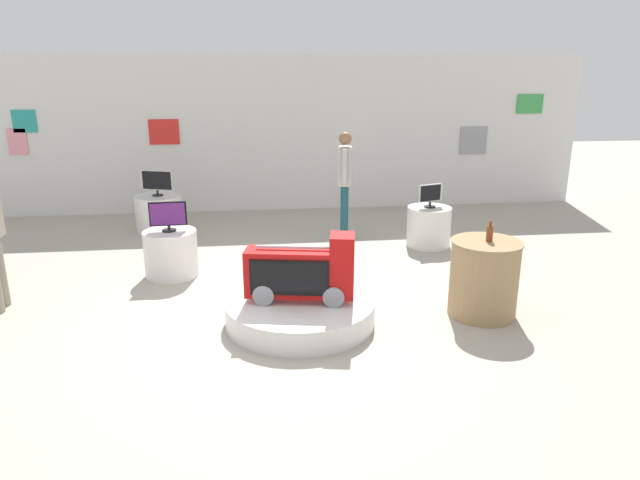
{
  "coord_description": "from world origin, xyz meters",
  "views": [
    {
      "loc": [
        -0.11,
        -5.54,
        2.56
      ],
      "look_at": [
        0.61,
        0.41,
        0.77
      ],
      "focal_mm": 31.5,
      "sensor_mm": 36.0,
      "label": 1
    }
  ],
  "objects_px": {
    "bottle_on_side_table": "(490,233)",
    "tv_on_right_rear": "(157,181)",
    "display_pedestal_center_rear": "(429,227)",
    "tv_on_center_rear": "(430,195)",
    "main_display_pedestal": "(300,311)",
    "display_pedestal_left_rear": "(171,253)",
    "tv_on_left_rear": "(168,215)",
    "display_pedestal_right_rear": "(159,213)",
    "side_table_round": "(484,278)",
    "novelty_firetruck_tv": "(302,274)",
    "shopper_browsing_near_truck": "(345,178)"
  },
  "relations": [
    {
      "from": "tv_on_right_rear",
      "to": "bottle_on_side_table",
      "type": "xyz_separation_m",
      "value": [
        4.04,
        -3.91,
        0.08
      ]
    },
    {
      "from": "display_pedestal_left_rear",
      "to": "shopper_browsing_near_truck",
      "type": "height_order",
      "value": "shopper_browsing_near_truck"
    },
    {
      "from": "tv_on_center_rear",
      "to": "shopper_browsing_near_truck",
      "type": "height_order",
      "value": "shopper_browsing_near_truck"
    },
    {
      "from": "tv_on_left_rear",
      "to": "display_pedestal_left_rear",
      "type": "bearing_deg",
      "value": 87.64
    },
    {
      "from": "display_pedestal_right_rear",
      "to": "tv_on_right_rear",
      "type": "height_order",
      "value": "tv_on_right_rear"
    },
    {
      "from": "display_pedestal_center_rear",
      "to": "side_table_round",
      "type": "relative_size",
      "value": 0.79
    },
    {
      "from": "main_display_pedestal",
      "to": "tv_on_left_rear",
      "type": "bearing_deg",
      "value": 133.13
    },
    {
      "from": "display_pedestal_center_rear",
      "to": "display_pedestal_right_rear",
      "type": "distance_m",
      "value": 4.43
    },
    {
      "from": "tv_on_center_rear",
      "to": "tv_on_left_rear",
      "type": "bearing_deg",
      "value": -166.7
    },
    {
      "from": "main_display_pedestal",
      "to": "bottle_on_side_table",
      "type": "bearing_deg",
      "value": -0.79
    },
    {
      "from": "tv_on_center_rear",
      "to": "side_table_round",
      "type": "distance_m",
      "value": 2.59
    },
    {
      "from": "main_display_pedestal",
      "to": "side_table_round",
      "type": "xyz_separation_m",
      "value": [
        2.0,
        -0.03,
        0.3
      ]
    },
    {
      "from": "display_pedestal_right_rear",
      "to": "bottle_on_side_table",
      "type": "distance_m",
      "value": 5.66
    },
    {
      "from": "tv_on_left_rear",
      "to": "side_table_round",
      "type": "bearing_deg",
      "value": -25.29
    },
    {
      "from": "tv_on_right_rear",
      "to": "bottle_on_side_table",
      "type": "height_order",
      "value": "bottle_on_side_table"
    },
    {
      "from": "main_display_pedestal",
      "to": "shopper_browsing_near_truck",
      "type": "distance_m",
      "value": 3.29
    },
    {
      "from": "display_pedestal_center_rear",
      "to": "tv_on_center_rear",
      "type": "distance_m",
      "value": 0.5
    },
    {
      "from": "display_pedestal_right_rear",
      "to": "bottle_on_side_table",
      "type": "relative_size",
      "value": 3.47
    },
    {
      "from": "display_pedestal_left_rear",
      "to": "tv_on_center_rear",
      "type": "bearing_deg",
      "value": 13.24
    },
    {
      "from": "main_display_pedestal",
      "to": "bottle_on_side_table",
      "type": "distance_m",
      "value": 2.18
    },
    {
      "from": "main_display_pedestal",
      "to": "bottle_on_side_table",
      "type": "relative_size",
      "value": 7.12
    },
    {
      "from": "novelty_firetruck_tv",
      "to": "shopper_browsing_near_truck",
      "type": "bearing_deg",
      "value": 72.62
    },
    {
      "from": "display_pedestal_center_rear",
      "to": "side_table_round",
      "type": "xyz_separation_m",
      "value": [
        -0.2,
        -2.56,
        0.13
      ]
    },
    {
      "from": "tv_on_left_rear",
      "to": "display_pedestal_right_rear",
      "type": "xyz_separation_m",
      "value": [
        -0.48,
        2.24,
        -0.51
      ]
    },
    {
      "from": "tv_on_left_rear",
      "to": "display_pedestal_center_rear",
      "type": "distance_m",
      "value": 3.88
    },
    {
      "from": "display_pedestal_left_rear",
      "to": "bottle_on_side_table",
      "type": "height_order",
      "value": "bottle_on_side_table"
    },
    {
      "from": "bottle_on_side_table",
      "to": "main_display_pedestal",
      "type": "bearing_deg",
      "value": 179.21
    },
    {
      "from": "main_display_pedestal",
      "to": "display_pedestal_left_rear",
      "type": "distance_m",
      "value": 2.27
    },
    {
      "from": "display_pedestal_center_rear",
      "to": "tv_on_right_rear",
      "type": "distance_m",
      "value": 4.46
    },
    {
      "from": "side_table_round",
      "to": "shopper_browsing_near_truck",
      "type": "distance_m",
      "value": 3.27
    },
    {
      "from": "main_display_pedestal",
      "to": "tv_on_center_rear",
      "type": "relative_size",
      "value": 4.13
    },
    {
      "from": "tv_on_left_rear",
      "to": "bottle_on_side_table",
      "type": "relative_size",
      "value": 2.12
    },
    {
      "from": "main_display_pedestal",
      "to": "display_pedestal_left_rear",
      "type": "relative_size",
      "value": 2.31
    },
    {
      "from": "bottle_on_side_table",
      "to": "display_pedestal_right_rear",
      "type": "bearing_deg",
      "value": 135.94
    },
    {
      "from": "display_pedestal_right_rear",
      "to": "side_table_round",
      "type": "bearing_deg",
      "value": -44.2
    },
    {
      "from": "tv_on_left_rear",
      "to": "tv_on_right_rear",
      "type": "height_order",
      "value": "tv_on_right_rear"
    },
    {
      "from": "tv_on_right_rear",
      "to": "main_display_pedestal",
      "type": "bearing_deg",
      "value": -62.5
    },
    {
      "from": "tv_on_left_rear",
      "to": "shopper_browsing_near_truck",
      "type": "relative_size",
      "value": 0.28
    },
    {
      "from": "main_display_pedestal",
      "to": "tv_on_right_rear",
      "type": "height_order",
      "value": "tv_on_right_rear"
    },
    {
      "from": "tv_on_right_rear",
      "to": "bottle_on_side_table",
      "type": "relative_size",
      "value": 2.4
    },
    {
      "from": "tv_on_center_rear",
      "to": "display_pedestal_left_rear",
      "type": "bearing_deg",
      "value": -166.76
    },
    {
      "from": "display_pedestal_left_rear",
      "to": "tv_on_left_rear",
      "type": "relative_size",
      "value": 1.45
    },
    {
      "from": "display_pedestal_right_rear",
      "to": "novelty_firetruck_tv",
      "type": "bearing_deg",
      "value": -62.34
    },
    {
      "from": "tv_on_left_rear",
      "to": "tv_on_right_rear",
      "type": "distance_m",
      "value": 2.29
    },
    {
      "from": "tv_on_left_rear",
      "to": "tv_on_right_rear",
      "type": "relative_size",
      "value": 0.88
    },
    {
      "from": "display_pedestal_left_rear",
      "to": "display_pedestal_right_rear",
      "type": "bearing_deg",
      "value": 102.13
    },
    {
      "from": "novelty_firetruck_tv",
      "to": "tv_on_left_rear",
      "type": "bearing_deg",
      "value": 133.32
    },
    {
      "from": "display_pedestal_right_rear",
      "to": "main_display_pedestal",
      "type": "bearing_deg",
      "value": -62.51
    },
    {
      "from": "tv_on_center_rear",
      "to": "bottle_on_side_table",
      "type": "xyz_separation_m",
      "value": [
        -0.17,
        -2.56,
        0.13
      ]
    },
    {
      "from": "bottle_on_side_table",
      "to": "tv_on_right_rear",
      "type": "bearing_deg",
      "value": 135.97
    }
  ]
}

